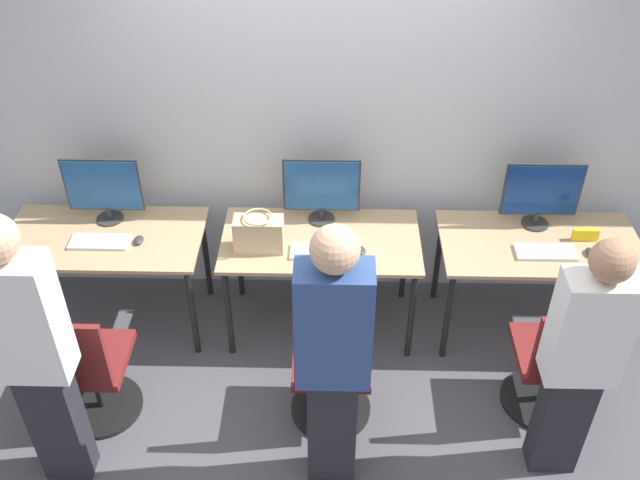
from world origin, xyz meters
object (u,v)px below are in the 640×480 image
(keyboard_center, at_px, (320,252))
(mouse_center, at_px, (361,251))
(mouse_left, at_px, (139,240))
(mouse_right, at_px, (591,252))
(person_center, at_px, (333,355))
(keyboard_right, at_px, (545,252))
(office_chair_center, at_px, (331,375))
(handbag, at_px, (259,234))
(monitor_right, at_px, (542,193))
(office_chair_right, at_px, (554,367))
(person_right, at_px, (581,357))
(person_left, at_px, (32,349))
(keyboard_left, at_px, (99,242))
(monitor_center, at_px, (322,189))
(monitor_left, at_px, (103,189))
(office_chair_left, at_px, (89,374))

(keyboard_center, distance_m, mouse_center, 0.25)
(mouse_left, distance_m, mouse_right, 2.78)
(person_center, distance_m, keyboard_right, 1.68)
(office_chair_center, relative_size, handbag, 2.98)
(monitor_right, distance_m, office_chair_right, 1.08)
(mouse_left, xyz_separation_m, person_right, (2.44, -1.02, 0.11))
(mouse_left, distance_m, person_right, 2.65)
(mouse_left, bearing_deg, mouse_center, -3.12)
(keyboard_center, relative_size, person_right, 0.23)
(person_left, distance_m, office_chair_right, 2.82)
(keyboard_right, height_order, mouse_right, mouse_right)
(keyboard_right, bearing_deg, office_chair_center, -151.93)
(person_center, xyz_separation_m, mouse_right, (1.56, 1.05, -0.19))
(keyboard_left, xyz_separation_m, mouse_left, (0.24, 0.02, 0.01))
(monitor_center, distance_m, keyboard_center, 0.42)
(person_center, relative_size, mouse_right, 18.75)
(monitor_left, distance_m, office_chair_left, 1.17)
(monitor_left, xyz_separation_m, person_center, (1.46, -1.35, -0.04))
(office_chair_right, bearing_deg, person_center, -160.24)
(monitor_left, height_order, person_center, person_center)
(office_chair_center, relative_size, monitor_right, 1.84)
(mouse_left, xyz_separation_m, mouse_right, (2.78, -0.06, 0.00))
(person_left, xyz_separation_m, keyboard_right, (2.73, 1.08, -0.22))
(mouse_center, bearing_deg, monitor_left, 169.08)
(person_right, bearing_deg, keyboard_center, 144.36)
(person_left, xyz_separation_m, office_chair_right, (2.71, 0.48, -0.59))
(monitor_left, height_order, monitor_center, same)
(mouse_left, relative_size, keyboard_center, 0.25)
(person_center, bearing_deg, mouse_left, 137.61)
(mouse_left, xyz_separation_m, keyboard_right, (2.51, -0.05, -0.01))
(mouse_left, relative_size, office_chair_center, 0.10)
(office_chair_left, distance_m, keyboard_right, 2.80)
(keyboard_center, distance_m, person_center, 1.05)
(keyboard_right, bearing_deg, person_left, -158.47)
(mouse_center, height_order, office_chair_right, office_chair_right)
(person_left, relative_size, keyboard_right, 4.76)
(mouse_center, relative_size, office_chair_center, 0.10)
(keyboard_center, bearing_deg, person_right, -35.64)
(keyboard_right, bearing_deg, office_chair_right, -91.70)
(monitor_right, distance_m, keyboard_right, 0.38)
(keyboard_right, xyz_separation_m, handbag, (-1.75, 0.01, 0.11))
(keyboard_center, height_order, keyboard_right, same)
(office_chair_right, height_order, person_right, person_right)
(mouse_left, bearing_deg, office_chair_left, -102.63)
(monitor_left, height_order, office_chair_left, monitor_left)
(person_left, bearing_deg, monitor_right, 26.80)
(person_left, bearing_deg, keyboard_right, 21.53)
(person_center, bearing_deg, keyboard_center, 94.74)
(monitor_left, xyz_separation_m, mouse_left, (0.24, -0.24, -0.22))
(mouse_center, distance_m, person_center, 1.07)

